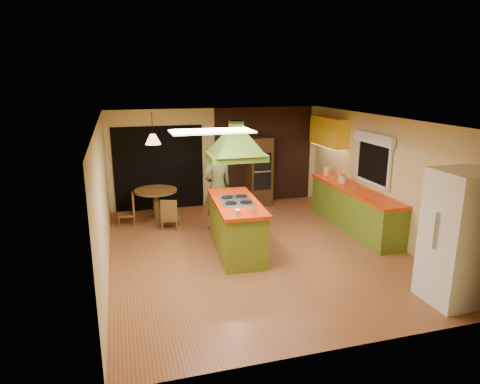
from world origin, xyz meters
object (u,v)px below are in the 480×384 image
object	(u,v)px
kitchen_island	(236,226)
dining_table	(156,199)
man	(217,187)
canister_large	(326,172)
refrigerator	(459,238)
wall_oven	(259,171)

from	to	relation	value
kitchen_island	dining_table	bearing A→B (deg)	122.87
kitchen_island	man	xyz separation A→B (m)	(-0.05, 1.36, 0.43)
canister_large	dining_table	bearing A→B (deg)	172.85
refrigerator	dining_table	xyz separation A→B (m)	(-3.91, 5.01, -0.49)
kitchen_island	canister_large	world-z (taller)	canister_large
man	canister_large	distance (m)	2.87
wall_oven	canister_large	world-z (taller)	wall_oven
kitchen_island	dining_table	size ratio (longest dim) A/B	2.13
wall_oven	dining_table	distance (m)	2.78
wall_oven	dining_table	size ratio (longest dim) A/B	1.82
dining_table	canister_large	world-z (taller)	canister_large
kitchen_island	canister_large	bearing A→B (deg)	36.94
kitchen_island	man	size ratio (longest dim) A/B	1.10
refrigerator	wall_oven	xyz separation A→B (m)	(-1.21, 5.57, -0.11)
dining_table	wall_oven	bearing A→B (deg)	11.73
man	refrigerator	size ratio (longest dim) A/B	0.94
kitchen_island	dining_table	world-z (taller)	kitchen_island
wall_oven	dining_table	world-z (taller)	wall_oven
refrigerator	dining_table	world-z (taller)	refrigerator
wall_oven	canister_large	size ratio (longest dim) A/B	8.80
kitchen_island	canister_large	distance (m)	3.36
kitchen_island	wall_oven	xyz separation A→B (m)	(1.41, 2.89, 0.38)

